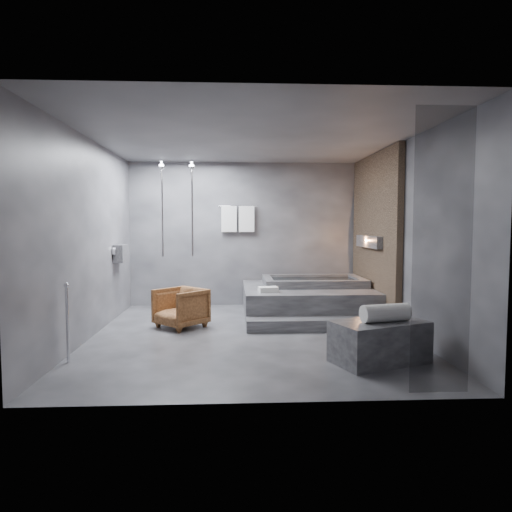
{
  "coord_description": "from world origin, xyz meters",
  "views": [
    {
      "loc": [
        -0.24,
        -6.47,
        1.6
      ],
      "look_at": [
        0.1,
        0.3,
        1.13
      ],
      "focal_mm": 32.0,
      "sensor_mm": 36.0,
      "label": 1
    }
  ],
  "objects": [
    {
      "name": "driftwood_chair",
      "position": [
        -1.06,
        0.57,
        0.31
      ],
      "size": [
        0.94,
        0.94,
        0.61
      ],
      "primitive_type": "imported",
      "rotation": [
        0.0,
        0.0,
        -0.77
      ],
      "color": "#472611",
      "rests_on": "ground"
    },
    {
      "name": "tub_step",
      "position": [
        1.05,
        0.27,
        0.09
      ],
      "size": [
        2.2,
        0.36,
        0.18
      ],
      "primitive_type": "cube",
      "color": "#343437",
      "rests_on": "ground"
    },
    {
      "name": "tub_deck",
      "position": [
        1.05,
        1.45,
        0.25
      ],
      "size": [
        2.2,
        2.0,
        0.5
      ],
      "primitive_type": "cube",
      "color": "#343437",
      "rests_on": "ground"
    },
    {
      "name": "deck_towel",
      "position": [
        0.33,
        0.86,
        0.54
      ],
      "size": [
        0.33,
        0.26,
        0.08
      ],
      "primitive_type": "cube",
      "rotation": [
        0.0,
        0.0,
        0.14
      ],
      "color": "silver",
      "rests_on": "tub_deck"
    },
    {
      "name": "room",
      "position": [
        0.4,
        0.24,
        1.73
      ],
      "size": [
        5.0,
        5.04,
        2.82
      ],
      "color": "#2F2F31",
      "rests_on": "ground"
    },
    {
      "name": "rolled_towel",
      "position": [
        1.5,
        -1.38,
        0.58
      ],
      "size": [
        0.6,
        0.33,
        0.2
      ],
      "primitive_type": "cylinder",
      "rotation": [
        0.0,
        1.57,
        0.23
      ],
      "color": "silver",
      "rests_on": "concrete_bench"
    },
    {
      "name": "concrete_bench",
      "position": [
        1.45,
        -1.36,
        0.24
      ],
      "size": [
        1.21,
        0.93,
        0.48
      ],
      "primitive_type": "cube",
      "rotation": [
        0.0,
        0.0,
        0.37
      ],
      "color": "#303032",
      "rests_on": "ground"
    }
  ]
}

